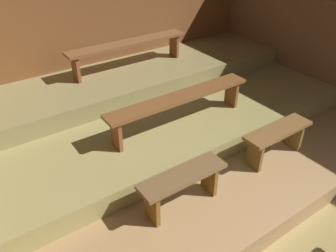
{
  "coord_description": "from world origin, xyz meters",
  "views": [
    {
      "loc": [
        -2.48,
        0.1,
        3.12
      ],
      "look_at": [
        -0.26,
        3.29,
        0.62
      ],
      "focal_mm": 35.78,
      "sensor_mm": 36.0,
      "label": 1
    }
  ],
  "objects": [
    {
      "name": "ground",
      "position": [
        0.0,
        2.74,
        -0.04
      ],
      "size": [
        6.61,
        6.27,
        0.08
      ],
      "primitive_type": "cube",
      "color": "olive"
    },
    {
      "name": "wall_back",
      "position": [
        0.0,
        5.5,
        1.31
      ],
      "size": [
        6.61,
        0.06,
        2.63
      ],
      "primitive_type": "cube",
      "color": "brown",
      "rests_on": "ground"
    },
    {
      "name": "platform_lower",
      "position": [
        0.0,
        3.45,
        0.14
      ],
      "size": [
        5.81,
        4.05,
        0.28
      ],
      "primitive_type": "cube",
      "color": "#937049",
      "rests_on": "ground"
    },
    {
      "name": "platform_middle",
      "position": [
        0.0,
        4.03,
        0.42
      ],
      "size": [
        5.81,
        2.88,
        0.28
      ],
      "primitive_type": "cube",
      "color": "olive",
      "rests_on": "platform_lower"
    },
    {
      "name": "platform_upper",
      "position": [
        0.0,
        4.78,
        0.7
      ],
      "size": [
        5.81,
        1.38,
        0.28
      ],
      "primitive_type": "cube",
      "color": "olive",
      "rests_on": "platform_middle"
    },
    {
      "name": "bench_lower_left",
      "position": [
        -0.78,
        2.26,
        0.62
      ],
      "size": [
        1.04,
        0.3,
        0.46
      ],
      "color": "brown",
      "rests_on": "platform_lower"
    },
    {
      "name": "bench_lower_right",
      "position": [
        0.78,
        2.26,
        0.62
      ],
      "size": [
        1.04,
        0.3,
        0.46
      ],
      "color": "brown",
      "rests_on": "platform_lower"
    },
    {
      "name": "bench_middle_center",
      "position": [
        -0.04,
        3.32,
        0.93
      ],
      "size": [
        2.22,
        0.3,
        0.46
      ],
      "color": "brown",
      "rests_on": "platform_middle"
    },
    {
      "name": "bench_upper_center",
      "position": [
        0.07,
        4.95,
        1.21
      ],
      "size": [
        2.14,
        0.3,
        0.46
      ],
      "color": "brown",
      "rests_on": "platform_upper"
    }
  ]
}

